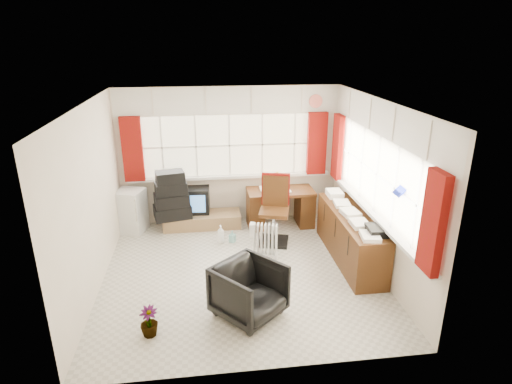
# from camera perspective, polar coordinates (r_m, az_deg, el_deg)

# --- Properties ---
(ground) EXTENTS (4.00, 4.00, 0.00)m
(ground) POSITION_cam_1_polar(r_m,az_deg,el_deg) (6.49, -2.00, -10.63)
(ground) COLOR beige
(ground) RESTS_ON ground
(room_walls) EXTENTS (4.00, 4.00, 4.00)m
(room_walls) POSITION_cam_1_polar(r_m,az_deg,el_deg) (5.87, -2.18, 2.05)
(room_walls) COLOR beige
(room_walls) RESTS_ON ground
(window_back) EXTENTS (3.70, 0.12, 3.60)m
(window_back) POSITION_cam_1_polar(r_m,az_deg,el_deg) (7.88, -3.45, 2.58)
(window_back) COLOR beige
(window_back) RESTS_ON room_walls
(window_right) EXTENTS (0.12, 3.70, 3.60)m
(window_right) POSITION_cam_1_polar(r_m,az_deg,el_deg) (6.52, 15.17, -1.97)
(window_right) COLOR beige
(window_right) RESTS_ON room_walls
(curtains) EXTENTS (3.83, 3.83, 1.15)m
(curtains) POSITION_cam_1_polar(r_m,az_deg,el_deg) (6.89, 4.80, 4.37)
(curtains) COLOR maroon
(curtains) RESTS_ON room_walls
(overhead_cabinets) EXTENTS (3.98, 3.98, 0.48)m
(overhead_cabinets) POSITION_cam_1_polar(r_m,az_deg,el_deg) (6.79, 5.36, 10.98)
(overhead_cabinets) COLOR silver
(overhead_cabinets) RESTS_ON room_walls
(desk) EXTENTS (1.21, 0.61, 0.73)m
(desk) POSITION_cam_1_polar(r_m,az_deg,el_deg) (7.84, 3.25, -1.86)
(desk) COLOR #4C2B11
(desk) RESTS_ON ground
(desk_lamp) EXTENTS (0.16, 0.15, 0.38)m
(desk_lamp) POSITION_cam_1_polar(r_m,az_deg,el_deg) (7.61, 2.90, 1.99)
(desk_lamp) COLOR #DAC409
(desk_lamp) RESTS_ON desk
(task_chair) EXTENTS (0.59, 0.62, 1.16)m
(task_chair) POSITION_cam_1_polar(r_m,az_deg,el_deg) (7.21, 2.52, -1.90)
(task_chair) COLOR black
(task_chair) RESTS_ON ground
(office_chair) EXTENTS (1.06, 1.07, 0.70)m
(office_chair) POSITION_cam_1_polar(r_m,az_deg,el_deg) (5.44, -0.93, -13.04)
(office_chair) COLOR black
(office_chair) RESTS_ON ground
(radiator) EXTENTS (0.41, 0.25, 0.58)m
(radiator) POSITION_cam_1_polar(r_m,az_deg,el_deg) (6.77, 1.23, -6.97)
(radiator) COLOR white
(radiator) RESTS_ON ground
(credenza) EXTENTS (0.50, 2.00, 0.85)m
(credenza) POSITION_cam_1_polar(r_m,az_deg,el_deg) (6.83, 12.45, -5.72)
(credenza) COLOR #4C2B11
(credenza) RESTS_ON ground
(file_tray) EXTENTS (0.27, 0.34, 0.11)m
(file_tray) POSITION_cam_1_polar(r_m,az_deg,el_deg) (6.12, 15.79, -4.96)
(file_tray) COLOR black
(file_tray) RESTS_ON credenza
(tv_bench) EXTENTS (1.40, 0.50, 0.25)m
(tv_bench) POSITION_cam_1_polar(r_m,az_deg,el_deg) (7.95, -7.17, -3.72)
(tv_bench) COLOR #A57E52
(tv_bench) RESTS_ON ground
(crt_tv) EXTENTS (0.55, 0.52, 0.47)m
(crt_tv) POSITION_cam_1_polar(r_m,az_deg,el_deg) (7.95, -8.11, -0.96)
(crt_tv) COLOR black
(crt_tv) RESTS_ON tv_bench
(hifi_stack) EXTENTS (0.71, 0.53, 0.87)m
(hifi_stack) POSITION_cam_1_polar(r_m,az_deg,el_deg) (7.68, -11.21, -0.66)
(hifi_stack) COLOR black
(hifi_stack) RESTS_ON tv_bench
(mini_fridge) EXTENTS (0.57, 0.58, 0.77)m
(mini_fridge) POSITION_cam_1_polar(r_m,az_deg,el_deg) (7.94, -16.31, -2.42)
(mini_fridge) COLOR white
(mini_fridge) RESTS_ON ground
(spray_bottle_a) EXTENTS (0.13, 0.14, 0.32)m
(spray_bottle_a) POSITION_cam_1_polar(r_m,az_deg,el_deg) (7.30, -4.72, -5.61)
(spray_bottle_a) COLOR white
(spray_bottle_a) RESTS_ON ground
(spray_bottle_b) EXTENTS (0.13, 0.13, 0.21)m
(spray_bottle_b) POSITION_cam_1_polar(r_m,az_deg,el_deg) (7.33, -3.17, -5.92)
(spray_bottle_b) COLOR #8DD3CD
(spray_bottle_b) RESTS_ON ground
(flower_vase) EXTENTS (0.26, 0.26, 0.38)m
(flower_vase) POSITION_cam_1_polar(r_m,az_deg,el_deg) (5.35, -14.08, -16.41)
(flower_vase) COLOR black
(flower_vase) RESTS_ON ground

